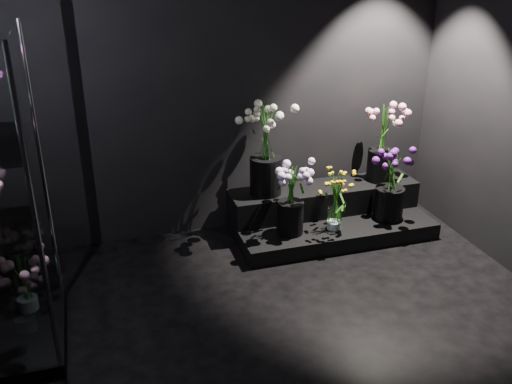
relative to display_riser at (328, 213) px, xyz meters
name	(u,v)px	position (x,y,z in m)	size (l,w,h in m)	color
floor	(303,363)	(-0.89, -1.65, -0.16)	(4.00, 4.00, 0.00)	black
wall_back	(221,77)	(-0.89, 0.35, 1.24)	(4.00, 4.00, 0.00)	black
display_riser	(328,213)	(0.00, 0.00, 0.00)	(1.76, 0.78, 0.39)	black
bouquet_orange_bells	(335,200)	(-0.06, -0.27, 0.26)	(0.31, 0.31, 0.53)	white
bouquet_lilac	(291,193)	(-0.45, -0.23, 0.35)	(0.43, 0.43, 0.62)	black
bouquet_purple	(391,181)	(0.49, -0.22, 0.35)	(0.43, 0.43, 0.67)	black
bouquet_cream_roses	(266,145)	(-0.56, 0.11, 0.68)	(0.45, 0.45, 0.80)	black
bouquet_pink_roses	(383,137)	(0.55, 0.09, 0.65)	(0.44, 0.44, 0.73)	black
bouquet_case_base_pink	(24,280)	(-2.55, -0.67, 0.17)	(0.35, 0.35, 0.44)	white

